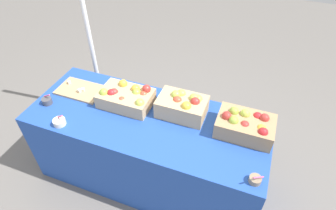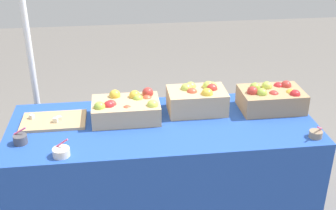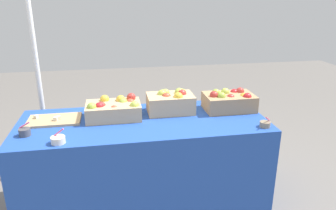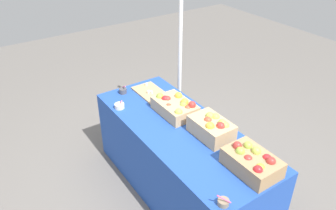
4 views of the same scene
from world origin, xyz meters
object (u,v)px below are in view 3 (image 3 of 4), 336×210
Objects in this scene: sample_bowl_near at (58,140)px; apple_crate_middle at (171,102)px; tent_pole at (38,77)px; apple_crate_left at (229,101)px; cutting_board_back at (54,120)px; sample_bowl_far at (25,132)px; apple_crate_right at (114,109)px; sample_bowl_mid at (265,124)px.

apple_crate_middle is at bearing 27.99° from sample_bowl_near.
apple_crate_middle is 0.19× the size of tent_pole.
apple_crate_left is 1.41m from cutting_board_back.
tent_pole is at bearing 91.99° from sample_bowl_far.
apple_crate_right is 1.15m from sample_bowl_mid.
sample_bowl_mid is (0.14, -0.40, -0.05)m from apple_crate_left.
sample_bowl_far is at bearing -88.01° from tent_pole.
sample_bowl_far is at bearing 175.05° from sample_bowl_mid.
sample_bowl_mid is (1.08, -0.37, -0.05)m from apple_crate_right.
apple_crate_right is at bearing -1.02° from cutting_board_back.
apple_crate_middle is 1.11m from sample_bowl_far.
apple_crate_left reaches higher than apple_crate_right.
tent_pole is at bearing 106.56° from sample_bowl_near.
sample_bowl_near reaches higher than sample_bowl_mid.
apple_crate_right is 4.38× the size of sample_bowl_far.
sample_bowl_near is at bearing -73.44° from tent_pole.
sample_bowl_near is 0.29m from sample_bowl_far.
apple_crate_middle is at bearing 6.40° from apple_crate_right.
apple_crate_left reaches higher than cutting_board_back.
apple_crate_left is 4.24× the size of sample_bowl_far.
apple_crate_middle is 0.94m from sample_bowl_near.
tent_pole is at bearing 162.81° from apple_crate_left.
sample_bowl_far is at bearing -159.63° from apple_crate_right.
apple_crate_left is at bearing 108.90° from sample_bowl_mid.
apple_crate_right is at bearing 46.52° from sample_bowl_near.
sample_bowl_near is 0.96m from tent_pole.
sample_bowl_far is 0.77m from tent_pole.
apple_crate_middle reaches higher than sample_bowl_near.
apple_crate_left reaches higher than sample_bowl_mid.
sample_bowl_mid is at bearing -27.23° from tent_pole.
apple_crate_right is 0.66m from sample_bowl_far.
sample_bowl_near reaches higher than sample_bowl_far.
sample_bowl_far is at bearing -123.93° from cutting_board_back.
sample_bowl_mid is 1.01× the size of sample_bowl_far.
apple_crate_left is at bearing 1.24° from apple_crate_right.
sample_bowl_near is at bearing -133.48° from apple_crate_right.
apple_crate_right is 0.22× the size of tent_pole.
sample_bowl_mid is 0.05× the size of tent_pole.
cutting_board_back is at bearing -69.91° from tent_pole.
sample_bowl_far is (-0.24, 0.16, 0.00)m from sample_bowl_near.
apple_crate_left is at bearing 9.03° from sample_bowl_far.
apple_crate_left is 1.67m from tent_pole.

